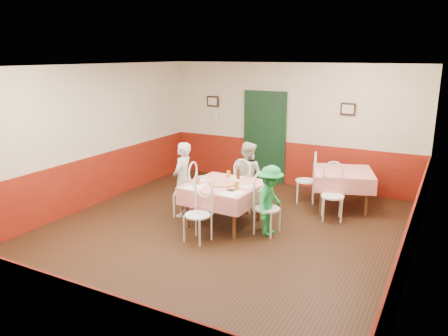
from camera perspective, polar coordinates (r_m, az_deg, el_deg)
The scene contains 39 objects.
floor at distance 7.47m, azimuth -1.04°, elevation -8.90°, with size 7.00×7.00×0.00m, color black.
ceiling at distance 6.84m, azimuth -1.15°, elevation 13.12°, with size 7.00×7.00×0.00m, color white.
back_wall at distance 10.17m, azimuth 8.59°, elevation 5.55°, with size 6.00×0.10×2.80m, color beige.
front_wall at distance 4.45m, azimuth -23.80°, elevation -7.56°, with size 6.00×0.10×2.80m, color beige.
left_wall at distance 8.85m, azimuth -18.35°, elevation 3.61°, with size 0.10×7.00×2.80m, color beige.
right_wall at distance 6.19m, azimuth 23.97°, elevation -1.47°, with size 0.10×7.00×2.80m, color beige.
wainscot_back at distance 10.33m, azimuth 8.37°, elevation 0.61°, with size 6.00×0.03×1.00m, color maroon.
wainscot_front at distance 4.85m, azimuth -22.52°, elevation -17.43°, with size 6.00×0.03×1.00m, color maroon.
wainscot_left at distance 9.04m, azimuth -17.83°, elevation -1.99°, with size 0.03×7.00×1.00m, color maroon.
wainscot_right at distance 6.48m, azimuth 23.01°, elevation -9.12°, with size 0.03×7.00×1.00m, color maroon.
door at distance 10.40m, azimuth 5.30°, elevation 3.89°, with size 0.96×0.06×2.10m, color black.
picture_left at distance 10.89m, azimuth -1.48°, elevation 8.70°, with size 0.32×0.03×0.26m, color black.
picture_right at distance 9.71m, azimuth 15.89°, elevation 7.41°, with size 0.32×0.03×0.26m, color black.
thermostat at distance 10.88m, azimuth -1.00°, elevation 6.84°, with size 0.10×0.03×0.10m, color white.
main_table at distance 7.84m, azimuth 0.00°, elevation -4.78°, with size 1.22×1.22×0.77m, color red.
second_table at distance 9.00m, azimuth 15.15°, elevation -2.71°, with size 1.12×1.12×0.77m, color red.
chair_left at distance 8.25m, azimuth -5.11°, elevation -3.27°, with size 0.42×0.42×0.90m, color white, non-canonical shape.
chair_right at distance 7.44m, azimuth 5.68°, elevation -5.31°, with size 0.42×0.42×0.90m, color white, non-canonical shape.
chair_far at distance 8.52m, azimuth 2.89°, elevation -2.65°, with size 0.42×0.42×0.90m, color white, non-canonical shape.
chair_near at distance 7.14m, azimuth -3.47°, elevation -6.17°, with size 0.42×0.42×0.90m, color white, non-canonical shape.
chair_second_a at distance 9.16m, azimuth 10.62°, elevation -1.65°, with size 0.42×0.42×0.90m, color white, non-canonical shape.
chair_second_b at distance 8.28m, azimuth 13.99°, elevation -3.61°, with size 0.42×0.42×0.90m, color white, non-canonical shape.
pizza at distance 7.68m, azimuth -0.16°, elevation -2.05°, with size 0.45×0.45×0.03m, color #B74723.
plate_left at distance 7.92m, azimuth -2.87°, elevation -1.61°, with size 0.25×0.25×0.01m, color white.
plate_right at distance 7.52m, azimuth 2.96°, elevation -2.49°, with size 0.25×0.25×0.01m, color white.
plate_far at distance 8.06m, azimuth 1.62°, elevation -1.30°, with size 0.25×0.25×0.01m, color white.
glass_a at distance 7.68m, azimuth -3.48°, elevation -1.64°, with size 0.08×0.08×0.14m, color #BF7219.
glass_b at distance 7.36m, azimuth 1.67°, elevation -2.37°, with size 0.07×0.07×0.14m, color #BF7219.
glass_c at distance 8.10m, azimuth 0.59°, elevation -0.80°, with size 0.07×0.07×0.13m, color #BF7219.
beer_bottle at distance 7.97m, azimuth 1.86°, elevation -0.70°, with size 0.06×0.06×0.23m, color #381C0A.
shaker_a at distance 7.58m, azimuth -4.64°, elevation -2.10°, with size 0.04×0.04×0.09m, color silver.
shaker_b at distance 7.49m, azimuth -4.10°, elevation -2.28°, with size 0.04×0.04×0.09m, color silver.
shaker_c at distance 7.65m, azimuth -4.52°, elevation -1.92°, with size 0.04×0.04×0.09m, color #B23319.
menu_left at distance 7.57m, azimuth -3.81°, elevation -2.45°, with size 0.30×0.40×0.00m, color white.
menu_right at distance 7.21m, azimuth 1.07°, elevation -3.30°, with size 0.30×0.40×0.00m, color white.
wallet at distance 7.32m, azimuth 0.92°, elevation -2.92°, with size 0.11×0.09×0.02m, color black.
diner_left at distance 8.20m, azimuth -5.43°, elevation -1.50°, with size 0.52×0.34×1.42m, color gray.
diner_far at distance 8.50m, azimuth 3.07°, elevation -1.07°, with size 0.66×0.52×1.36m, color gray.
diner_right at distance 7.37m, azimuth 6.06°, elevation -4.26°, with size 0.78×0.45×1.21m, color gray.
Camera 1 is at (3.33, -5.97, 2.99)m, focal length 35.00 mm.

